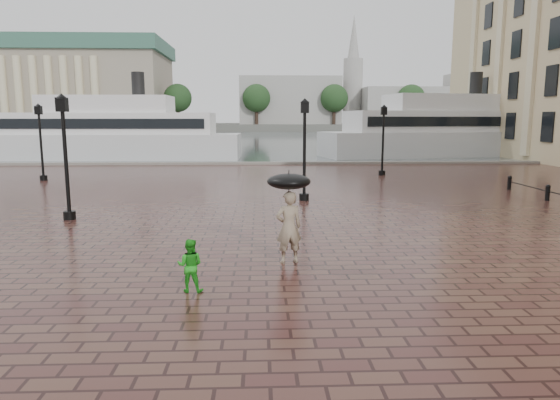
% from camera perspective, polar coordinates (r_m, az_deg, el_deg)
% --- Properties ---
extents(ground, '(300.00, 300.00, 0.00)m').
position_cam_1_polar(ground, '(9.11, -8.84, -14.51)').
color(ground, '#3B1D1B').
rests_on(ground, ground).
extents(harbour_water, '(240.00, 240.00, 0.00)m').
position_cam_1_polar(harbour_water, '(100.35, -2.86, 7.18)').
color(harbour_water, '#465155').
rests_on(harbour_water, ground).
extents(quay_edge, '(80.00, 0.60, 0.30)m').
position_cam_1_polar(quay_edge, '(40.46, -3.71, 4.08)').
color(quay_edge, slate).
rests_on(quay_edge, ground).
extents(far_shore, '(300.00, 60.00, 2.00)m').
position_cam_1_polar(far_shore, '(168.30, -2.63, 8.37)').
color(far_shore, '#4C4C47').
rests_on(far_shore, ground).
extents(museum, '(57.00, 32.50, 26.00)m').
position_cam_1_polar(museum, '(163.16, -22.87, 12.17)').
color(museum, gray).
rests_on(museum, ground).
extents(distant_skyline, '(102.50, 22.00, 33.00)m').
position_cam_1_polar(distant_skyline, '(165.24, 14.59, 11.00)').
color(distant_skyline, '#9A9792').
rests_on(distant_skyline, ground).
extents(far_trees, '(188.00, 8.00, 13.50)m').
position_cam_1_polar(far_trees, '(146.40, -2.71, 11.53)').
color(far_trees, '#2D2119').
rests_on(far_trees, ground).
extents(street_lamps, '(21.44, 14.44, 4.40)m').
position_cam_1_polar(street_lamps, '(25.94, -7.89, 6.25)').
color(street_lamps, black).
rests_on(street_lamps, ground).
extents(adult_pedestrian, '(0.76, 0.59, 1.86)m').
position_cam_1_polar(adult_pedestrian, '(12.71, 1.00, -3.12)').
color(adult_pedestrian, gray).
rests_on(adult_pedestrian, ground).
extents(child_pedestrian, '(0.60, 0.49, 1.15)m').
position_cam_1_polar(child_pedestrian, '(10.87, -10.25, -7.36)').
color(child_pedestrian, '#1F9E1D').
rests_on(child_pedestrian, ground).
extents(ferry_near, '(23.81, 6.10, 7.78)m').
position_cam_1_polar(ferry_near, '(48.39, -18.95, 7.22)').
color(ferry_near, silver).
rests_on(ferry_near, ground).
extents(ferry_far, '(25.62, 10.58, 8.18)m').
position_cam_1_polar(ferry_far, '(52.50, 18.48, 7.50)').
color(ferry_far, silver).
rests_on(ferry_far, ground).
extents(umbrella, '(1.10, 1.10, 1.19)m').
position_cam_1_polar(umbrella, '(12.51, 1.01, 2.13)').
color(umbrella, black).
rests_on(umbrella, ground).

